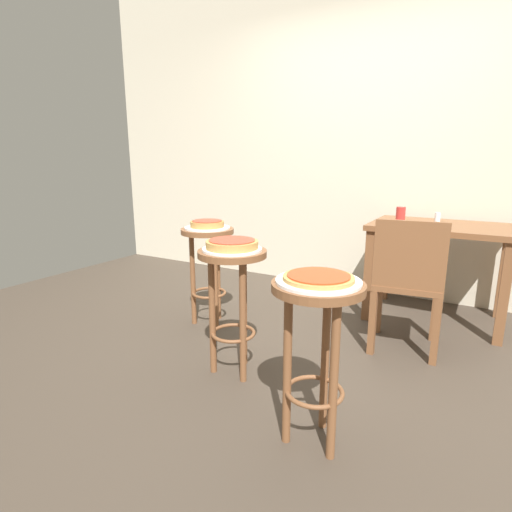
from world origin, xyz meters
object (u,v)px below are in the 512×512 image
at_px(serving_plate_middle, 232,249).
at_px(stool_leftside, 208,255).
at_px(dining_table, 440,241).
at_px(stool_foreground, 317,328).
at_px(serving_plate_foreground, 318,281).
at_px(pizza_leftside, 207,224).
at_px(cup_near_edge, 400,216).
at_px(pizza_middle, 232,244).
at_px(stool_middle, 233,284).
at_px(pizza_foreground, 319,277).
at_px(serving_plate_leftside, 207,228).
at_px(wooden_chair, 408,281).
at_px(condiment_shaker, 438,218).

distance_m(serving_plate_middle, stool_leftside, 0.77).
bearing_deg(dining_table, serving_plate_middle, -121.11).
xyz_separation_m(stool_foreground, serving_plate_foreground, (0.00, 0.00, 0.20)).
xyz_separation_m(pizza_leftside, cup_near_edge, (1.15, 0.78, 0.04)).
height_order(serving_plate_middle, pizza_middle, pizza_middle).
bearing_deg(stool_foreground, pizza_middle, 152.38).
xyz_separation_m(stool_leftside, cup_near_edge, (1.15, 0.78, 0.27)).
bearing_deg(serving_plate_middle, stool_middle, 90.00).
height_order(pizza_foreground, serving_plate_middle, pizza_foreground).
bearing_deg(stool_leftside, pizza_middle, -42.93).
xyz_separation_m(stool_middle, cup_near_edge, (0.61, 1.29, 0.27)).
relative_size(pizza_middle, stool_leftside, 0.39).
height_order(serving_plate_foreground, stool_middle, serving_plate_foreground).
bearing_deg(cup_near_edge, serving_plate_leftside, -145.91).
height_order(dining_table, wooden_chair, wooden_chair).
xyz_separation_m(pizza_middle, dining_table, (0.87, 1.45, -0.14)).
distance_m(serving_plate_leftside, wooden_chair, 1.37).
bearing_deg(stool_middle, serving_plate_leftside, 137.07).
distance_m(serving_plate_foreground, wooden_chair, 1.12).
bearing_deg(stool_middle, dining_table, 58.89).
bearing_deg(pizza_middle, stool_foreground, -27.62).
height_order(stool_leftside, pizza_leftside, pizza_leftside).
height_order(pizza_middle, serving_plate_leftside, pizza_middle).
bearing_deg(stool_middle, cup_near_edge, 64.60).
xyz_separation_m(pizza_foreground, pizza_middle, (-0.62, 0.32, 0.01)).
distance_m(stool_leftside, dining_table, 1.70).
xyz_separation_m(serving_plate_leftside, pizza_leftside, (-0.00, -0.00, 0.03)).
bearing_deg(cup_near_edge, wooden_chair, -72.03).
bearing_deg(stool_middle, pizza_leftside, 137.07).
height_order(pizza_leftside, condiment_shaker, condiment_shaker).
bearing_deg(serving_plate_middle, condiment_shaker, 60.84).
bearing_deg(cup_near_edge, stool_leftside, -145.91).
bearing_deg(pizza_middle, serving_plate_middle, 0.00).
relative_size(serving_plate_leftside, dining_table, 0.33).
bearing_deg(pizza_middle, serving_plate_foreground, -27.62).
relative_size(stool_leftside, pizza_leftside, 3.02).
distance_m(stool_foreground, serving_plate_leftside, 1.44).
bearing_deg(wooden_chair, serving_plate_middle, -136.08).
distance_m(stool_foreground, pizza_middle, 0.73).
xyz_separation_m(serving_plate_foreground, wooden_chair, (0.16, 1.08, -0.25)).
bearing_deg(condiment_shaker, stool_middle, -119.16).
bearing_deg(serving_plate_foreground, pizza_middle, 152.38).
height_order(pizza_leftside, dining_table, pizza_leftside).
relative_size(stool_middle, pizza_leftside, 3.02).
xyz_separation_m(pizza_leftside, condiment_shaker, (1.38, 0.99, 0.02)).
bearing_deg(pizza_foreground, serving_plate_middle, 152.38).
distance_m(stool_foreground, dining_table, 1.79).
relative_size(pizza_middle, condiment_shaker, 3.60).
relative_size(serving_plate_middle, wooden_chair, 0.38).
height_order(stool_middle, pizza_middle, pizza_middle).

